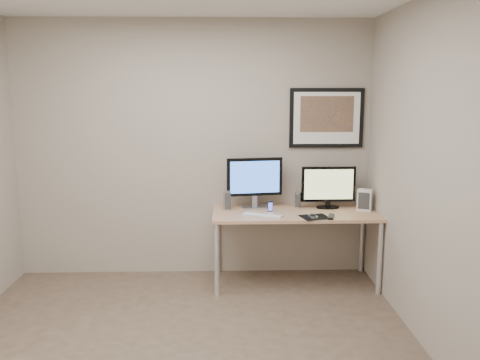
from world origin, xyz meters
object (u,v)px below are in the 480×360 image
at_px(monitor_tv, 328,186).
at_px(speaker_right, 298,200).
at_px(phone_dock, 270,207).
at_px(monitor_large, 255,181).
at_px(speaker_left, 227,200).
at_px(desk, 295,218).
at_px(keyboard, 262,215).
at_px(fan_unit, 365,200).
at_px(framed_art, 326,118).

relative_size(monitor_tv, speaker_right, 3.34).
bearing_deg(phone_dock, monitor_large, 111.59).
xyz_separation_m(monitor_tv, speaker_left, (-1.01, -0.04, -0.13)).
bearing_deg(desk, keyboard, -153.48).
distance_m(speaker_right, fan_unit, 0.65).
height_order(monitor_large, speaker_right, monitor_large).
relative_size(desk, monitor_large, 2.87).
height_order(monitor_tv, speaker_right, monitor_tv).
bearing_deg(speaker_right, phone_dock, -138.85).
distance_m(desk, keyboard, 0.38).
distance_m(desk, speaker_right, 0.22).
bearing_deg(phone_dock, speaker_right, 23.76).
height_order(desk, fan_unit, fan_unit).
distance_m(framed_art, fan_unit, 0.91).
bearing_deg(speaker_left, speaker_right, -6.36).
xyz_separation_m(desk, framed_art, (0.35, 0.33, 0.96)).
bearing_deg(speaker_right, framed_art, 35.70).
relative_size(framed_art, phone_dock, 6.46).
height_order(keyboard, fan_unit, fan_unit).
xyz_separation_m(framed_art, speaker_left, (-1.01, -0.24, -0.79)).
bearing_deg(framed_art, monitor_large, -166.84).
height_order(framed_art, keyboard, framed_art).
height_order(framed_art, speaker_left, framed_art).
relative_size(phone_dock, fan_unit, 0.56).
bearing_deg(keyboard, framed_art, 60.61).
xyz_separation_m(speaker_right, fan_unit, (0.64, -0.12, 0.02)).
xyz_separation_m(monitor_large, monitor_tv, (0.74, -0.03, -0.06)).
relative_size(framed_art, monitor_tv, 1.39).
xyz_separation_m(framed_art, monitor_large, (-0.74, -0.17, -0.61)).
distance_m(desk, fan_unit, 0.71).
height_order(monitor_tv, phone_dock, monitor_tv).
xyz_separation_m(framed_art, fan_unit, (0.34, -0.30, -0.79)).
height_order(speaker_right, phone_dock, speaker_right).
xyz_separation_m(monitor_large, phone_dock, (0.14, -0.21, -0.22)).
xyz_separation_m(monitor_large, fan_unit, (1.08, -0.12, -0.18)).
xyz_separation_m(phone_dock, keyboard, (-0.08, -0.11, -0.05)).
bearing_deg(monitor_tv, keyboard, -157.01).
xyz_separation_m(phone_dock, fan_unit, (0.94, 0.09, 0.05)).
height_order(monitor_tv, fan_unit, monitor_tv).
distance_m(framed_art, monitor_tv, 0.69).
relative_size(framed_art, fan_unit, 3.59).
bearing_deg(phone_dock, monitor_tv, 5.59).
height_order(monitor_large, speaker_left, monitor_large).
distance_m(monitor_large, keyboard, 0.43).
relative_size(speaker_right, keyboard, 0.42).
distance_m(monitor_large, fan_unit, 1.10).
xyz_separation_m(speaker_left, speaker_right, (0.71, 0.07, -0.02)).
height_order(framed_art, fan_unit, framed_art).
xyz_separation_m(framed_art, monitor_tv, (-0.00, -0.20, -0.67)).
distance_m(framed_art, keyboard, 1.22).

